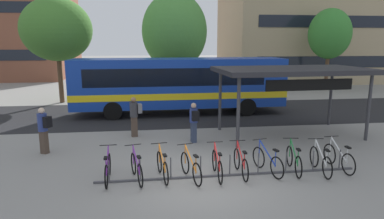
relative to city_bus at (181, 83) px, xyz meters
name	(u,v)px	position (x,y,z in m)	size (l,w,h in m)	color
ground	(199,180)	(-0.33, -9.73, -1.78)	(200.00, 200.00, 0.00)	gray
bus_lane_asphalt	(175,113)	(-0.33, 0.00, -1.77)	(80.00, 7.20, 0.01)	#232326
city_bus	(181,83)	(0.00, 0.00, 0.00)	(12.07, 2.80, 3.20)	#14389E
bike_rack	(230,173)	(0.67, -9.51, -1.68)	(8.26, 0.21, 0.70)	#47474C
parked_bicycle_purple_0	(108,169)	(-3.04, -9.45, -1.39)	(0.52, 1.72, 0.99)	black
parked_bicycle_purple_1	(137,168)	(-2.19, -9.50, -1.39)	(0.59, 1.69, 0.99)	black
parked_bicycle_orange_2	(162,167)	(-1.42, -9.43, -1.39)	(0.52, 1.71, 0.99)	black
parked_bicycle_orange_3	(191,167)	(-0.57, -9.62, -1.39)	(0.61, 1.68, 0.99)	black
parked_bicycle_red_4	(217,165)	(0.26, -9.53, -1.39)	(0.52, 1.72, 0.99)	black
parked_bicycle_red_5	(241,163)	(1.03, -9.46, -1.39)	(0.52, 1.72, 0.99)	black
parked_bicycle_blue_6	(267,161)	(1.92, -9.40, -1.39)	(0.61, 1.68, 0.99)	black
parked_bicycle_green_7	(294,160)	(2.79, -9.42, -1.39)	(0.52, 1.71, 0.99)	black
parked_bicycle_white_8	(321,161)	(3.61, -9.58, -1.39)	(0.52, 1.72, 0.99)	black
parked_bicycle_white_9	(339,158)	(4.34, -9.38, -1.39)	(0.52, 1.72, 0.99)	black
transit_shelter	(292,72)	(4.42, -5.22, 1.05)	(6.67, 3.91, 3.01)	#38383D
commuter_black_pack_0	(43,127)	(-5.69, -6.54, -0.77)	(0.61, 0.53, 1.75)	#47382D
commuter_black_pack_1	(194,120)	(0.02, -5.83, -0.81)	(0.39, 0.56, 1.67)	#2D3851
commuter_grey_pack_2	(135,114)	(-2.45, -4.62, -0.75)	(0.58, 0.42, 1.77)	#47382D
street_tree_0	(175,31)	(0.16, 6.67, 3.14)	(4.90, 4.90, 7.79)	brown
street_tree_1	(330,34)	(13.63, 8.49, 3.04)	(3.57, 3.57, 6.96)	brown
street_tree_2	(57,30)	(-7.88, 4.70, 3.16)	(4.64, 4.64, 7.05)	brown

